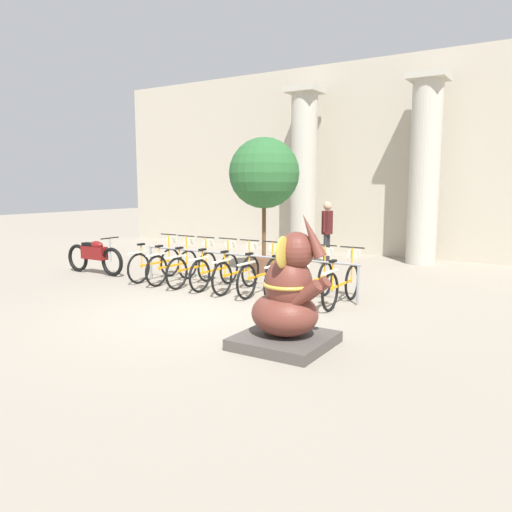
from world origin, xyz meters
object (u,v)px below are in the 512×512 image
(bicycle_8, at_px, (342,283))
(elephant_statue, at_px, (288,302))
(bicycle_0, at_px, (156,262))
(bicycle_5, at_px, (262,274))
(bicycle_7, at_px, (315,279))
(bicycle_6, at_px, (288,277))
(bicycle_3, at_px, (216,269))
(motorcycle, at_px, (95,256))
(person_pedestrian, at_px, (327,227))
(bicycle_1, at_px, (174,265))
(potted_tree, at_px, (264,176))
(bicycle_4, at_px, (238,272))
(bicycle_2, at_px, (194,267))

(bicycle_8, height_order, elephant_statue, elephant_statue)
(bicycle_0, relative_size, bicycle_5, 1.00)
(bicycle_7, bearing_deg, bicycle_6, -178.26)
(bicycle_3, distance_m, motorcycle, 3.58)
(bicycle_3, relative_size, bicycle_8, 1.00)
(bicycle_8, bearing_deg, person_pedestrian, 117.37)
(elephant_statue, bearing_deg, bicycle_1, 148.65)
(bicycle_1, xyz_separation_m, bicycle_5, (2.33, 0.01, 0.00))
(person_pedestrian, relative_size, potted_tree, 0.52)
(bicycle_1, xyz_separation_m, elephant_statue, (4.36, -2.65, 0.22))
(bicycle_7, distance_m, potted_tree, 3.74)
(bicycle_4, xyz_separation_m, motorcycle, (-4.15, -0.21, 0.05))
(bicycle_1, distance_m, potted_tree, 3.13)
(bicycle_3, xyz_separation_m, bicycle_8, (2.91, -0.02, 0.00))
(bicycle_3, bearing_deg, potted_tree, 91.24)
(bicycle_0, relative_size, bicycle_1, 1.00)
(bicycle_0, distance_m, person_pedestrian, 4.87)
(potted_tree, bearing_deg, motorcycle, -146.70)
(elephant_statue, relative_size, motorcycle, 0.96)
(bicycle_2, bearing_deg, person_pedestrian, 72.35)
(bicycle_3, xyz_separation_m, elephant_statue, (3.19, -2.68, 0.22))
(bicycle_1, bearing_deg, bicycle_2, -1.14)
(bicycle_0, xyz_separation_m, bicycle_3, (1.75, -0.01, 0.00))
(bicycle_8, bearing_deg, bicycle_4, -179.99)
(bicycle_0, height_order, potted_tree, potted_tree)
(bicycle_6, relative_size, bicycle_8, 1.00)
(bicycle_0, distance_m, bicycle_2, 1.17)
(bicycle_2, distance_m, potted_tree, 2.98)
(bicycle_8, height_order, person_pedestrian, person_pedestrian)
(bicycle_1, relative_size, bicycle_2, 1.00)
(bicycle_6, distance_m, elephant_statue, 3.06)
(bicycle_2, xyz_separation_m, bicycle_6, (2.33, 0.05, 0.00))
(bicycle_3, height_order, bicycle_6, same)
(potted_tree, bearing_deg, bicycle_3, -88.76)
(motorcycle, height_order, potted_tree, potted_tree)
(bicycle_0, bearing_deg, bicycle_1, -4.14)
(bicycle_4, height_order, elephant_statue, elephant_statue)
(person_pedestrian, bearing_deg, bicycle_5, -84.33)
(bicycle_2, xyz_separation_m, bicycle_8, (3.49, 0.02, 0.00))
(bicycle_7, distance_m, bicycle_8, 0.58)
(bicycle_0, xyz_separation_m, person_pedestrian, (2.50, 4.14, 0.65))
(bicycle_2, distance_m, motorcycle, 3.00)
(bicycle_3, relative_size, motorcycle, 0.89)
(bicycle_4, height_order, motorcycle, bicycle_4)
(bicycle_7, distance_m, motorcycle, 5.91)
(bicycle_0, xyz_separation_m, bicycle_1, (0.58, -0.04, 0.00))
(motorcycle, bearing_deg, bicycle_3, 3.71)
(bicycle_6, bearing_deg, bicycle_3, -179.75)
(bicycle_3, distance_m, bicycle_4, 0.58)
(motorcycle, distance_m, potted_tree, 4.66)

